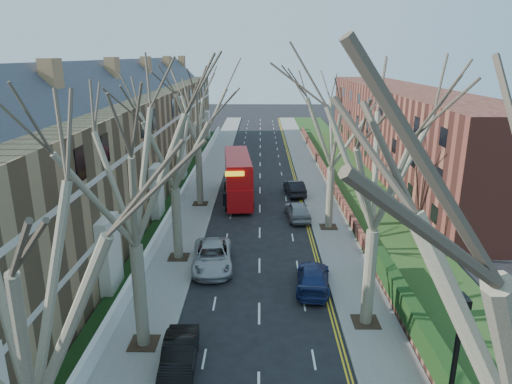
{
  "coord_description": "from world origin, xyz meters",
  "views": [
    {
      "loc": [
        0.05,
        -13.36,
        13.85
      ],
      "look_at": [
        -0.3,
        21.13,
        3.4
      ],
      "focal_mm": 32.0,
      "sensor_mm": 36.0,
      "label": 1
    }
  ],
  "objects": [
    {
      "name": "tree_left_mid",
      "position": [
        -5.7,
        6.0,
        9.56
      ],
      "size": [
        10.5,
        10.5,
        14.71
      ],
      "color": "brown",
      "rests_on": "ground"
    },
    {
      "name": "terrace_left",
      "position": [
        -13.65,
        31.0,
        5.53
      ],
      "size": [
        9.7,
        78.0,
        13.6
      ],
      "color": "olive",
      "rests_on": "ground"
    },
    {
      "name": "car_left_mid",
      "position": [
        -3.63,
        4.33,
        0.69
      ],
      "size": [
        1.64,
        4.26,
        1.38
      ],
      "primitive_type": "imported",
      "rotation": [
        0.0,
        0.0,
        0.04
      ],
      "color": "black",
      "rests_on": "ground"
    },
    {
      "name": "double_decker_bus",
      "position": [
        -2.17,
        29.76,
        2.14
      ],
      "size": [
        3.33,
        10.56,
        4.37
      ],
      "rotation": [
        0.0,
        0.0,
        3.23
      ],
      "color": "#B00C0E",
      "rests_on": "ground"
    },
    {
      "name": "tree_right_far",
      "position": [
        5.7,
        22.0,
        9.24
      ],
      "size": [
        10.15,
        10.15,
        14.22
      ],
      "color": "brown",
      "rests_on": "ground"
    },
    {
      "name": "car_left_far",
      "position": [
        -3.17,
        14.72,
        0.78
      ],
      "size": [
        3.05,
        5.83,
        1.57
      ],
      "primitive_type": "imported",
      "rotation": [
        0.0,
        0.0,
        0.08
      ],
      "color": "#A0A1A6",
      "rests_on": "ground"
    },
    {
      "name": "grass_verge_right",
      "position": [
        10.5,
        39.0,
        0.15
      ],
      "size": [
        6.0,
        102.0,
        0.06
      ],
      "color": "#1E3E16",
      "rests_on": "ground"
    },
    {
      "name": "tree_left_near",
      "position": [
        -5.7,
        -4.0,
        8.93
      ],
      "size": [
        9.8,
        9.8,
        13.73
      ],
      "color": "brown",
      "rests_on": "ground"
    },
    {
      "name": "tree_left_far",
      "position": [
        -5.7,
        16.0,
        9.24
      ],
      "size": [
        10.15,
        10.15,
        14.22
      ],
      "color": "brown",
      "rests_on": "ground"
    },
    {
      "name": "car_right_near",
      "position": [
        3.3,
        11.89,
        0.71
      ],
      "size": [
        2.54,
        5.08,
        1.42
      ],
      "primitive_type": "imported",
      "rotation": [
        0.0,
        0.0,
        3.03
      ],
      "color": "navy",
      "rests_on": "ground"
    },
    {
      "name": "tree_left_dist",
      "position": [
        -5.7,
        28.0,
        9.56
      ],
      "size": [
        10.5,
        10.5,
        14.71
      ],
      "color": "brown",
      "rests_on": "ground"
    },
    {
      "name": "pavement_right",
      "position": [
        6.0,
        39.0,
        0.06
      ],
      "size": [
        3.0,
        102.0,
        0.12
      ],
      "primitive_type": "cube",
      "color": "slate",
      "rests_on": "ground"
    },
    {
      "name": "tree_right_mid",
      "position": [
        5.7,
        8.0,
        9.56
      ],
      "size": [
        10.5,
        10.5,
        14.71
      ],
      "color": "brown",
      "rests_on": "ground"
    },
    {
      "name": "car_right_far",
      "position": [
        3.54,
        31.45,
        0.75
      ],
      "size": [
        2.19,
        4.75,
        1.51
      ],
      "primitive_type": "imported",
      "rotation": [
        0.0,
        0.0,
        3.27
      ],
      "color": "black",
      "rests_on": "ground"
    },
    {
      "name": "car_right_mid",
      "position": [
        3.31,
        24.28,
        0.78
      ],
      "size": [
        2.26,
        4.74,
        1.57
      ],
      "primitive_type": "imported",
      "rotation": [
        0.0,
        0.0,
        3.23
      ],
      "color": "gray",
      "rests_on": "ground"
    },
    {
      "name": "pavement_left",
      "position": [
        -6.0,
        39.0,
        0.06
      ],
      "size": [
        3.0,
        102.0,
        0.12
      ],
      "primitive_type": "cube",
      "color": "slate",
      "rests_on": "ground"
    },
    {
      "name": "front_wall_left",
      "position": [
        -7.65,
        31.0,
        0.62
      ],
      "size": [
        0.3,
        78.0,
        1.0
      ],
      "color": "white",
      "rests_on": "ground"
    },
    {
      "name": "flats_right",
      "position": [
        17.46,
        43.0,
        4.98
      ],
      "size": [
        13.97,
        54.0,
        10.0
      ],
      "color": "brown",
      "rests_on": "ground"
    }
  ]
}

